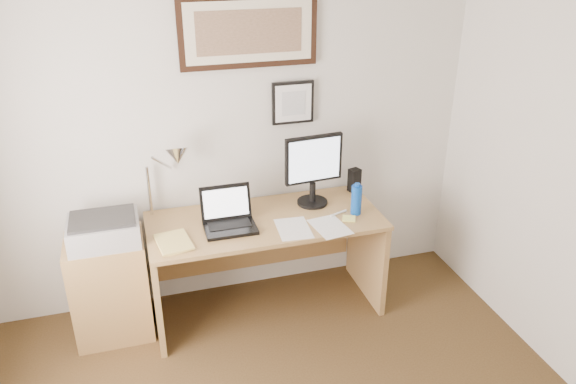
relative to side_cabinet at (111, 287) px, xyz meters
name	(u,v)px	position (x,y,z in m)	size (l,w,h in m)	color
wall_back	(230,135)	(0.92, 0.32, 0.89)	(3.50, 0.02, 2.50)	silver
side_cabinet	(111,287)	(0.00, 0.00, 0.00)	(0.50, 0.40, 0.73)	olive
water_bottle	(356,200)	(1.70, -0.15, 0.49)	(0.07, 0.07, 0.21)	#0D46B0
bottle_cap	(357,185)	(1.70, -0.15, 0.61)	(0.04, 0.04, 0.02)	#0D46B0
speaker	(354,180)	(1.83, 0.20, 0.47)	(0.08, 0.07, 0.18)	black
paper_sheet_a	(293,228)	(1.22, -0.23, 0.39)	(0.21, 0.30, 0.00)	white
paper_sheet_b	(330,227)	(1.46, -0.28, 0.39)	(0.21, 0.30, 0.00)	white
sticky_pad	(349,219)	(1.62, -0.22, 0.39)	(0.09, 0.09, 0.01)	#FCF977
marker_pen	(338,213)	(1.58, -0.13, 0.39)	(0.02, 0.02, 0.14)	white
book	(158,246)	(0.33, -0.22, 0.40)	(0.20, 0.27, 0.02)	#E7CF6C
desk	(263,243)	(1.07, 0.04, 0.15)	(1.60, 0.70, 0.75)	olive
laptop	(229,219)	(0.81, -0.08, 0.44)	(0.34, 0.29, 0.26)	black
lcd_monitor	(313,167)	(1.46, 0.08, 0.68)	(0.42, 0.22, 0.52)	black
printer	(104,230)	(0.02, -0.03, 0.45)	(0.44, 0.34, 0.18)	#A2A2A5
desk_lamp	(175,159)	(0.51, 0.13, 0.82)	(0.29, 0.27, 0.53)	silver
picture_large	(249,31)	(1.07, 0.29, 1.59)	(0.92, 0.04, 0.47)	black
picture_small	(293,103)	(1.37, 0.29, 1.09)	(0.30, 0.03, 0.30)	black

